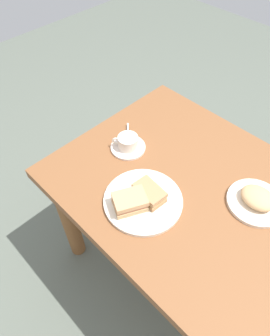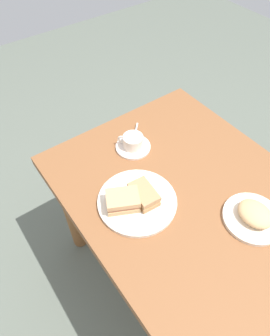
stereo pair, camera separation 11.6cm
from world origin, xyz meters
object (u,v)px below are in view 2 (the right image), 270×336
(sandwich_plate, at_px, (137,201))
(coffee_cup, at_px, (133,141))
(sandwich_front, at_px, (144,194))
(coffee_saucer, at_px, (133,147))
(dining_table, at_px, (192,217))
(sandwich_back, at_px, (123,201))
(side_plate, at_px, (253,218))
(spoon, at_px, (136,133))

(sandwich_plate, height_order, coffee_cup, coffee_cup)
(sandwich_front, xyz_separation_m, coffee_saucer, (-0.24, 0.13, -0.03))
(sandwich_front, bearing_deg, coffee_saucer, 152.40)
(dining_table, height_order, sandwich_back, sandwich_back)
(sandwich_plate, height_order, sandwich_front, sandwich_front)
(sandwich_front, bearing_deg, sandwich_back, -105.08)
(dining_table, relative_size, coffee_cup, 11.45)
(dining_table, xyz_separation_m, sandwich_front, (-0.11, -0.16, 0.16))
(dining_table, bearing_deg, side_plate, 29.68)
(sandwich_plate, relative_size, spoon, 3.62)
(sandwich_front, relative_size, coffee_saucer, 0.82)
(coffee_saucer, xyz_separation_m, coffee_cup, (-0.00, -0.00, 0.03))
(dining_table, xyz_separation_m, side_plate, (0.17, 0.10, 0.13))
(dining_table, bearing_deg, coffee_saucer, -174.24)
(spoon, relative_size, side_plate, 0.38)
(coffee_cup, xyz_separation_m, side_plate, (0.53, 0.13, -0.03))
(coffee_cup, distance_m, spoon, 0.08)
(coffee_saucer, xyz_separation_m, side_plate, (0.53, 0.13, 0.00))
(coffee_cup, height_order, side_plate, coffee_cup)
(sandwich_front, bearing_deg, spoon, 148.87)
(sandwich_plate, distance_m, sandwich_front, 0.04)
(dining_table, relative_size, spoon, 13.98)
(sandwich_plate, distance_m, side_plate, 0.41)
(sandwich_back, distance_m, coffee_cup, 0.30)
(sandwich_plate, height_order, side_plate, same)
(side_plate, bearing_deg, coffee_saucer, -165.71)
(dining_table, relative_size, sandwich_plate, 3.86)
(spoon, distance_m, side_plate, 0.59)
(coffee_saucer, relative_size, spoon, 1.85)
(sandwich_back, bearing_deg, spoon, 137.19)
(sandwich_back, bearing_deg, coffee_saucer, 137.40)
(spoon, bearing_deg, coffee_cup, -44.69)
(sandwich_back, height_order, spoon, sandwich_back)
(spoon, bearing_deg, coffee_saucer, -43.59)
(sandwich_front, relative_size, coffee_cup, 1.24)
(sandwich_plate, xyz_separation_m, coffee_saucer, (-0.23, 0.15, -0.00))
(coffee_cup, height_order, spoon, coffee_cup)
(coffee_saucer, bearing_deg, side_plate, 14.29)
(sandwich_plate, xyz_separation_m, side_plate, (0.29, 0.28, 0.00))
(dining_table, bearing_deg, sandwich_back, -119.18)
(dining_table, bearing_deg, sandwich_plate, -122.93)
(coffee_saucer, height_order, side_plate, side_plate)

